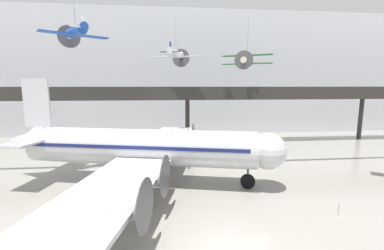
% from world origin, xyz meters
% --- Properties ---
extents(ground_plane, '(260.00, 260.00, 0.00)m').
position_xyz_m(ground_plane, '(0.00, 0.00, 0.00)').
color(ground_plane, gray).
extents(hangar_back_wall, '(140.00, 3.00, 22.91)m').
position_xyz_m(hangar_back_wall, '(0.00, 36.21, 11.46)').
color(hangar_back_wall, silver).
rests_on(hangar_back_wall, ground).
extents(mezzanine_walkway, '(110.00, 3.20, 9.03)m').
position_xyz_m(mezzanine_walkway, '(0.00, 26.95, 7.41)').
color(mezzanine_walkway, '#2D2B28').
rests_on(mezzanine_walkway, ground).
extents(airliner_silver_main, '(26.67, 30.81, 9.88)m').
position_xyz_m(airliner_silver_main, '(-5.89, 10.59, 3.48)').
color(airliner_silver_main, silver).
rests_on(airliner_silver_main, ground).
extents(suspended_plane_green_biplane, '(6.65, 5.90, 7.01)m').
position_xyz_m(suspended_plane_green_biplane, '(8.03, 22.84, 12.65)').
color(suspended_plane_green_biplane, '#1E6B33').
extents(suspended_plane_blue_trainer, '(6.05, 5.55, 5.14)m').
position_xyz_m(suspended_plane_blue_trainer, '(-12.19, 14.27, 14.46)').
color(suspended_plane_blue_trainer, '#1E4CAD').
extents(suspended_plane_white_twin, '(7.67, 6.49, 6.30)m').
position_xyz_m(suspended_plane_white_twin, '(-1.89, 24.37, 13.58)').
color(suspended_plane_white_twin, silver).
extents(stanchion_barrier, '(0.36, 0.36, 1.08)m').
position_xyz_m(stanchion_barrier, '(8.60, 2.64, 0.33)').
color(stanchion_barrier, '#B2B5BA').
rests_on(stanchion_barrier, ground).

